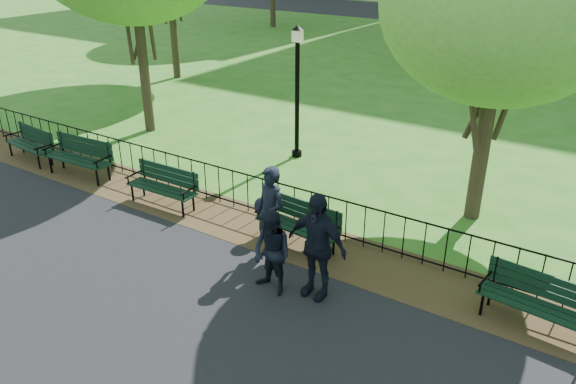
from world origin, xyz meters
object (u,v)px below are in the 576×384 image
Objects in this scene: park_bench_left_b at (80,153)px; park_bench_right_a at (539,296)px; lamppost at (297,88)px; person_left at (270,214)px; park_bench_left_a at (164,182)px; taxi at (430,3)px; tree_near_e at (505,0)px; person_mid at (272,253)px; person_right at (316,245)px; sedan_silver at (555,12)px; park_bench_left_c at (32,141)px; park_bench_main at (284,214)px.

park_bench_right_a is (10.75, -0.05, -0.06)m from park_bench_left_b.
lamppost is 1.91× the size of person_left.
park_bench_left_a is 34.48m from taxi.
tree_near_e is (-1.91, 3.17, 3.91)m from park_bench_right_a.
tree_near_e is at bearing 75.94° from person_mid.
park_bench_right_a is at bearing 30.03° from person_mid.
person_right is 36.66m from taxi.
tree_near_e is at bearing -169.51° from taxi.
person_left is (2.39, -4.69, -0.98)m from lamppost.
tree_near_e reaches higher than park_bench_left_a.
park_bench_left_b is (-2.91, 0.07, 0.05)m from park_bench_left_a.
person_right is (3.69, -5.25, -0.95)m from lamppost.
park_bench_left_b is 0.44× the size of taxi.
lamppost reaches higher than park_bench_left_b.
lamppost reaches higher than person_left.
park_bench_right_a is 34.62m from sedan_silver.
person_left is 0.97× the size of person_right.
park_bench_left_a is at bearing -175.91° from person_left.
person_mid is at bearing -40.39° from person_left.
sedan_silver is at bearing 102.40° from person_mid.
park_bench_right_a reaches higher than park_bench_left_c.
tree_near_e is at bearing -10.64° from lamppost.
lamppost is 6.46m from person_mid.
tree_near_e is (5.07, -0.95, 2.57)m from lamppost.
park_bench_left_b is 34.47m from sedan_silver.
person_right is at bearing -54.85° from lamppost.
park_bench_left_b is 0.45× the size of sedan_silver.
person_left reaches higher than park_bench_right_a.
sedan_silver is at bearing 96.55° from park_bench_main.
park_bench_left_b is at bearing -172.01° from person_left.
lamppost is at bearing -177.69° from taxi.
person_right is 35.35m from sedan_silver.
person_right reaches higher than park_bench_left_a.
park_bench_left_a is at bearing 169.24° from person_mid.
park_bench_left_c is 7.18m from lamppost.
sedan_silver is at bearing 77.47° from park_bench_left_b.
sedan_silver is at bearing 97.25° from person_right.
park_bench_left_a is 1.00× the size of park_bench_right_a.
park_bench_left_b reaches higher than park_bench_right_a.
person_mid reaches higher than park_bench_right_a.
park_bench_left_b is at bearing 177.07° from person_mid.
lamppost is at bearing 130.74° from person_left.
park_bench_left_a is 4.88m from park_bench_left_c.
park_bench_left_a is 4.43m from lamppost.
taxi is at bearing 98.37° from park_bench_left_c.
taxi is (-7.24, 29.74, -1.14)m from lamppost.
tree_near_e reaches higher than person_left.
park_bench_left_a is 34.23m from sedan_silver.
tree_near_e is 5.72m from person_right.
park_bench_left_a is at bearing 169.69° from person_right.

